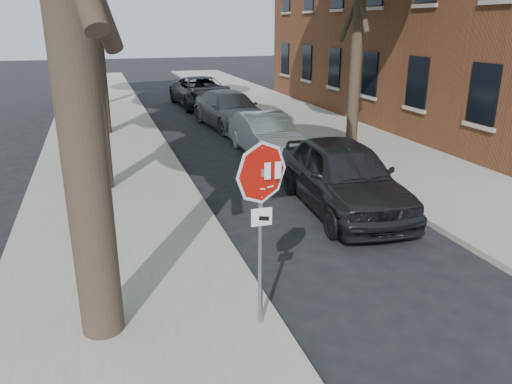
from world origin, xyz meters
TOP-DOWN VIEW (x-y plane):
  - ground at (0.00, 0.00)m, footprint 120.00×120.00m
  - sidewalk_left at (-2.50, 12.00)m, footprint 4.00×55.00m
  - sidewalk_right at (6.00, 12.00)m, footprint 4.00×55.00m
  - curb_left at (-0.45, 12.00)m, footprint 0.12×55.00m
  - curb_right at (3.95, 12.00)m, footprint 0.12×55.00m
  - stop_sign at (-0.70, -0.03)m, footprint 0.76×0.34m
  - car_a at (2.60, 4.03)m, footprint 2.25×4.88m
  - car_b at (2.53, 9.36)m, footprint 1.49×4.09m
  - car_c at (2.60, 14.19)m, footprint 2.57×5.18m
  - car_d at (2.60, 19.81)m, footprint 2.78×5.55m

SIDE VIEW (x-z plane):
  - ground at x=0.00m, z-range 0.00..0.00m
  - sidewalk_left at x=-2.50m, z-range 0.00..0.12m
  - sidewalk_right at x=6.00m, z-range 0.00..0.12m
  - curb_left at x=-0.45m, z-range 0.00..0.13m
  - curb_right at x=3.95m, z-range 0.00..0.13m
  - car_b at x=2.53m, z-range 0.00..1.34m
  - car_c at x=2.60m, z-range 0.00..1.45m
  - car_d at x=2.60m, z-range 0.00..1.51m
  - car_a at x=2.60m, z-range 0.00..1.62m
  - stop_sign at x=-0.70m, z-range 0.64..3.25m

